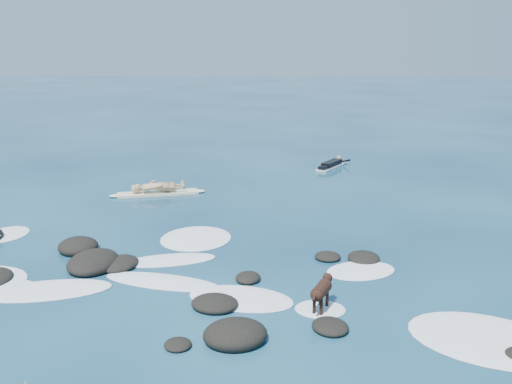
{
  "coord_description": "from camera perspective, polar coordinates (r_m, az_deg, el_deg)",
  "views": [
    {
      "loc": [
        2.19,
        -13.55,
        5.58
      ],
      "look_at": [
        1.02,
        4.0,
        0.9
      ],
      "focal_mm": 40.0,
      "sensor_mm": 36.0,
      "label": 1
    }
  ],
  "objects": [
    {
      "name": "ground",
      "position": [
        14.82,
        -5.02,
        -7.28
      ],
      "size": [
        160.0,
        160.0,
        0.0
      ],
      "primitive_type": "plane",
      "color": "#0A2642",
      "rests_on": "ground"
    },
    {
      "name": "reef_rocks",
      "position": [
        14.86,
        -18.63,
        -7.55
      ],
      "size": [
        14.4,
        6.55,
        0.53
      ],
      "color": "black",
      "rests_on": "ground"
    },
    {
      "name": "breaking_foam",
      "position": [
        13.85,
        -11.38,
        -9.14
      ],
      "size": [
        15.82,
        8.26,
        0.12
      ],
      "color": "white",
      "rests_on": "ground"
    },
    {
      "name": "standing_surfer_rig",
      "position": [
        21.43,
        -9.86,
        1.8
      ],
      "size": [
        3.52,
        1.42,
        2.04
      ],
      "rotation": [
        0.0,
        0.0,
        0.28
      ],
      "color": "beige",
      "rests_on": "ground"
    },
    {
      "name": "paddling_surfer_rig",
      "position": [
        26.08,
        7.6,
        2.74
      ],
      "size": [
        1.66,
        2.33,
        0.43
      ],
      "rotation": [
        0.0,
        0.0,
        1.06
      ],
      "color": "silver",
      "rests_on": "ground"
    },
    {
      "name": "dog",
      "position": [
        12.3,
        6.61,
        -9.64
      ],
      "size": [
        0.56,
        1.13,
        0.74
      ],
      "rotation": [
        0.0,
        0.0,
        1.21
      ],
      "color": "black",
      "rests_on": "ground"
    }
  ]
}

